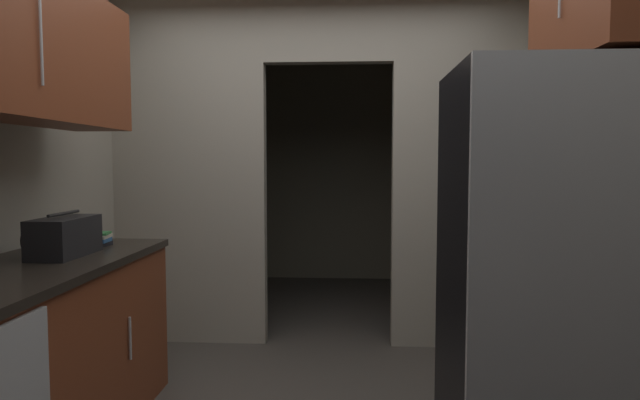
# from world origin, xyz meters

# --- Properties ---
(kitchen_partition) EXTENTS (3.06, 0.12, 2.83)m
(kitchen_partition) POSITION_xyz_m (-0.03, 1.54, 1.52)
(kitchen_partition) COLOR #ADA899
(kitchen_partition) RESTS_ON ground
(adjoining_room_shell) EXTENTS (3.06, 2.39, 2.83)m
(adjoining_room_shell) POSITION_xyz_m (0.00, 3.17, 1.42)
(adjoining_room_shell) COLOR gray
(adjoining_room_shell) RESTS_ON ground
(refrigerator) EXTENTS (0.82, 0.78, 1.77)m
(refrigerator) POSITION_xyz_m (1.11, -0.09, 0.89)
(refrigerator) COLOR black
(refrigerator) RESTS_ON ground
(lower_cabinet_run) EXTENTS (0.68, 2.05, 0.90)m
(lower_cabinet_run) POSITION_xyz_m (-1.19, -0.30, 0.45)
(lower_cabinet_run) COLOR brown
(lower_cabinet_run) RESTS_ON ground
(boombox) EXTENTS (0.21, 0.40, 0.22)m
(boombox) POSITION_xyz_m (-1.17, 0.11, 1.00)
(boombox) COLOR black
(boombox) RESTS_ON lower_cabinet_run
(book_stack) EXTENTS (0.13, 0.15, 0.08)m
(book_stack) POSITION_xyz_m (-1.15, 0.43, 0.94)
(book_stack) COLOR black
(book_stack) RESTS_ON lower_cabinet_run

